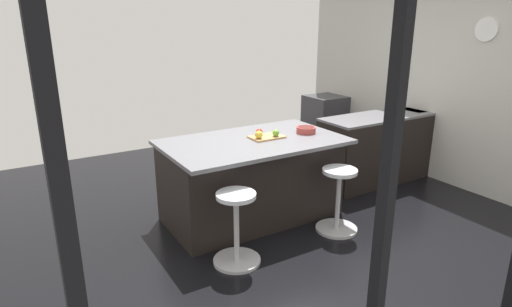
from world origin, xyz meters
TOP-DOWN VIEW (x-y plane):
  - ground_plane at (0.00, 0.00)m, footprint 6.82×6.82m
  - interior_partition_left at (-2.62, 0.00)m, footprint 0.15×5.10m
  - sink_cabinet at (-2.28, -0.27)m, footprint 2.59×0.60m
  - oven_range at (-2.27, -1.91)m, footprint 0.60×0.61m
  - kitchen_island at (0.25, -0.16)m, footprint 1.92×1.15m
  - stool_by_window at (-0.36, 0.59)m, footprint 0.44×0.44m
  - stool_middle at (0.85, 0.59)m, footprint 0.44×0.44m
  - cutting_board at (0.08, -0.12)m, footprint 0.36×0.24m
  - apple_red at (0.13, -0.19)m, footprint 0.07×0.07m
  - apple_green at (-0.00, -0.06)m, footprint 0.07×0.07m
  - apple_yellow at (0.20, -0.08)m, footprint 0.08×0.08m
  - fruit_bowl at (-0.41, -0.06)m, footprint 0.22×0.22m

SIDE VIEW (x-z plane):
  - ground_plane at x=0.00m, z-range 0.00..0.00m
  - stool_by_window at x=-0.36m, z-range -0.02..0.67m
  - stool_middle at x=0.85m, z-range -0.02..0.67m
  - oven_range at x=-2.27m, z-range 0.00..0.89m
  - kitchen_island at x=0.25m, z-range 0.00..0.92m
  - sink_cabinet at x=-2.28m, z-range -0.13..1.06m
  - cutting_board at x=0.08m, z-range 0.91..0.93m
  - fruit_bowl at x=-0.41m, z-range 0.92..0.99m
  - apple_red at x=0.13m, z-range 0.93..1.01m
  - apple_green at x=0.00m, z-range 0.93..1.01m
  - apple_yellow at x=0.20m, z-range 0.93..1.02m
  - interior_partition_left at x=-2.62m, z-range 0.00..2.71m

